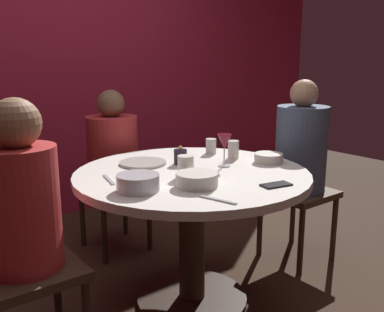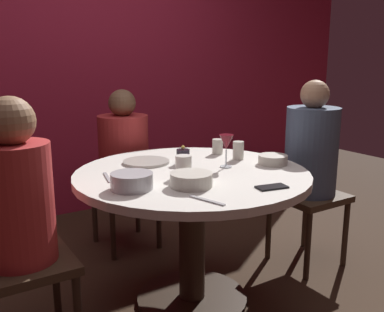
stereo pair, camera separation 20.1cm
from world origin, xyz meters
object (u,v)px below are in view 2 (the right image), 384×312
bowl_serving_large (132,181)px  cup_by_right_diner (238,150)px  dinner_plate (146,162)px  dining_table (192,203)px  bowl_salad_center (191,180)px  cup_near_candle (218,147)px  cup_by_left_diner (184,166)px  wine_glass (226,144)px  seated_diner_right (311,154)px  candle_holder (183,157)px  bowl_small_white (273,160)px  seated_diner_left (18,204)px  seated_diner_back (124,151)px  cell_phone (272,187)px

bowl_serving_large → cup_by_right_diner: cup_by_right_diner is taller
dinner_plate → dining_table: bearing=-67.2°
bowl_salad_center → cup_near_candle: cup_near_candle is taller
cup_by_left_diner → wine_glass: bearing=8.4°
seated_diner_right → cup_by_right_diner: bearing=-9.3°
dinner_plate → cup_near_candle: size_ratio=2.83×
candle_holder → cup_by_right_diner: size_ratio=1.00×
bowl_serving_large → bowl_small_white: size_ratio=1.19×
bowl_serving_large → bowl_salad_center: 0.27m
cup_by_right_diner → candle_holder: bearing=167.2°
dining_table → seated_diner_right: (0.88, 0.00, 0.16)m
seated_diner_left → seated_diner_back: seated_diner_left is taller
cup_near_candle → candle_holder: bearing=-161.4°
dining_table → dinner_plate: size_ratio=4.69×
seated_diner_right → cell_phone: (-0.73, -0.44, 0.02)m
wine_glass → bowl_salad_center: (-0.34, -0.20, -0.10)m
seated_diner_left → bowl_salad_center: seated_diner_left is taller
dinner_plate → bowl_serving_large: 0.49m
seated_diner_back → wine_glass: 0.93m
dinner_plate → cup_near_candle: cup_near_candle is taller
seated_diner_left → dining_table: bearing=0.0°
seated_diner_back → cup_by_right_diner: 0.87m
dinner_plate → bowl_serving_large: size_ratio=1.36×
cell_phone → bowl_small_white: bowl_small_white is taller
dining_table → dinner_plate: 0.36m
bowl_serving_large → bowl_small_white: bowl_serving_large is taller
cup_by_left_diner → bowl_serving_large: bearing=-170.8°
seated_diner_left → candle_holder: bearing=10.0°
candle_holder → dining_table: bearing=-105.0°
dining_table → bowl_salad_center: 0.34m
bowl_salad_center → candle_holder: bearing=63.7°
bowl_small_white → cup_by_right_diner: bearing=114.1°
seated_diner_right → cell_phone: seated_diner_right is taller
candle_holder → bowl_serving_large: 0.51m
wine_glass → cup_by_left_diner: bearing=-171.6°
candle_holder → wine_glass: 0.26m
seated_diner_back → seated_diner_right: seated_diner_right is taller
candle_holder → wine_glass: wine_glass is taller
seated_diner_left → cup_by_right_diner: size_ratio=11.23×
dining_table → bowl_small_white: bearing=-13.6°
dining_table → seated_diner_left: size_ratio=1.04×
seated_diner_right → cup_near_candle: 0.59m
dining_table → bowl_serving_large: bearing=-163.3°
seated_diner_back → cup_by_right_diner: bearing=25.1°
bowl_serving_large → cup_by_left_diner: size_ratio=1.77×
seated_diner_back → cup_by_left_diner: (-0.09, -0.94, 0.10)m
seated_diner_right → candle_holder: bearing=-10.7°
dining_table → seated_diner_back: 0.88m
wine_glass → cup_by_right_diner: 0.22m
cup_by_right_diner → cup_by_left_diner: bearing=-161.7°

